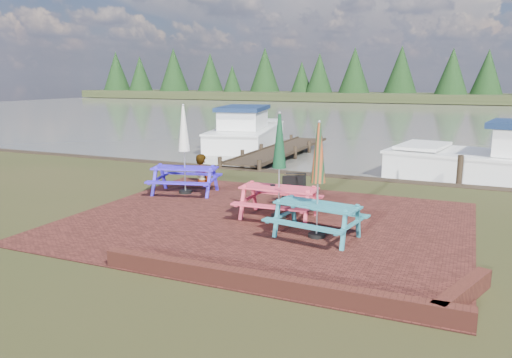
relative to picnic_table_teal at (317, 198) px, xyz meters
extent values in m
plane|color=black|center=(-1.43, -0.34, -0.85)|extent=(120.00, 120.00, 0.00)
cube|color=#341510|center=(-1.43, 0.66, -0.84)|extent=(9.00, 7.50, 0.02)
cube|color=#4C1E16|center=(0.07, -2.94, -0.70)|extent=(6.00, 0.22, 0.30)
cube|color=#4C1E16|center=(2.87, -2.14, -0.70)|extent=(0.82, 1.77, 0.30)
cube|color=#4E4C43|center=(-1.43, 36.66, -0.85)|extent=(120.00, 60.00, 0.02)
cube|color=black|center=(-1.43, 65.66, -0.35)|extent=(120.00, 10.00, 1.20)
cube|color=#27727E|center=(0.00, 0.00, -0.13)|extent=(1.84, 0.97, 0.04)
cube|color=#27727E|center=(-0.11, -0.65, -0.41)|extent=(1.76, 0.53, 0.04)
cube|color=#27727E|center=(0.11, 0.65, -0.41)|extent=(1.76, 0.53, 0.04)
cube|color=#27727E|center=(-0.75, 0.13, -0.49)|extent=(0.34, 1.51, 0.72)
cube|color=#27727E|center=(0.75, -0.13, -0.49)|extent=(0.34, 1.51, 0.72)
cylinder|color=black|center=(0.00, 0.00, -0.80)|extent=(0.35, 0.35, 0.10)
cylinder|color=#B2B2B7|center=(0.00, 0.00, 0.36)|extent=(0.03, 0.03, 2.43)
cone|color=#A03716|center=(0.00, 0.00, 0.95)|extent=(0.31, 0.31, 1.21)
cube|color=#CE344A|center=(-1.25, 1.07, -0.11)|extent=(1.83, 0.76, 0.04)
cube|color=#CE344A|center=(-1.23, 0.39, -0.40)|extent=(1.81, 0.30, 0.04)
cube|color=#CE344A|center=(-1.27, 1.75, -0.40)|extent=(1.81, 0.30, 0.04)
cube|color=#CE344A|center=(-2.03, 1.05, -0.48)|extent=(0.13, 1.56, 0.74)
cube|color=#CE344A|center=(-0.47, 1.10, -0.48)|extent=(0.13, 1.56, 0.74)
cylinder|color=black|center=(-1.25, 1.07, -0.80)|extent=(0.36, 0.36, 0.10)
cylinder|color=#B2B2B7|center=(-1.25, 1.07, 0.40)|extent=(0.04, 0.04, 2.50)
cone|color=#0D321A|center=(-1.25, 1.07, 1.00)|extent=(0.32, 0.32, 1.25)
cube|color=#2E1BCB|center=(-4.65, 2.43, -0.10)|extent=(1.95, 1.14, 0.04)
cube|color=#2E1BCB|center=(-4.48, 1.76, -0.39)|extent=(1.84, 0.68, 0.04)
cube|color=#2E1BCB|center=(-4.82, 3.10, -0.39)|extent=(1.84, 0.68, 0.04)
cube|color=#2E1BCB|center=(-5.42, 2.23, -0.47)|extent=(0.47, 1.56, 0.75)
cube|color=#2E1BCB|center=(-3.88, 2.62, -0.47)|extent=(0.47, 1.56, 0.75)
cylinder|color=black|center=(-4.65, 2.43, -0.80)|extent=(0.37, 0.37, 0.10)
cylinder|color=#B2B2B7|center=(-4.65, 2.43, 0.42)|extent=(0.04, 0.04, 2.54)
cone|color=beige|center=(-4.65, 2.43, 1.03)|extent=(0.33, 0.33, 1.27)
cube|color=black|center=(-1.30, 2.17, -0.42)|extent=(0.56, 0.39, 0.85)
cube|color=black|center=(-1.30, 2.46, -0.42)|extent=(0.56, 0.39, 0.85)
cube|color=black|center=(-1.30, 2.32, -0.01)|extent=(0.50, 0.23, 0.03)
cube|color=black|center=(-4.93, 11.16, -0.73)|extent=(1.60, 9.00, 0.06)
cube|color=black|center=(-5.68, 11.16, -0.68)|extent=(0.08, 9.00, 0.08)
cube|color=black|center=(-4.18, 11.16, -0.68)|extent=(0.08, 9.00, 0.08)
cylinder|color=black|center=(-5.73, 6.66, -0.95)|extent=(0.16, 0.16, 1.00)
cylinder|color=black|center=(-4.13, 6.66, -0.95)|extent=(0.16, 0.16, 1.00)
cube|color=silver|center=(-7.94, 14.03, -0.69)|extent=(4.23, 8.13, 1.11)
cube|color=silver|center=(-7.94, 14.03, -0.11)|extent=(4.31, 8.30, 0.09)
cube|color=silver|center=(-7.74, 13.13, 0.42)|extent=(2.56, 3.58, 0.94)
cube|color=#101F3C|center=(-7.74, 13.13, 0.95)|extent=(2.86, 4.08, 0.20)
cube|color=silver|center=(-8.56, 16.91, 0.03)|extent=(2.50, 1.84, 0.11)
cube|color=silver|center=(1.25, 9.21, 0.03)|extent=(1.90, 2.67, 0.11)
imported|color=gray|center=(-4.97, 3.97, 0.06)|extent=(0.78, 0.65, 1.82)
camera|label=1|loc=(2.79, -9.66, 2.44)|focal=35.00mm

